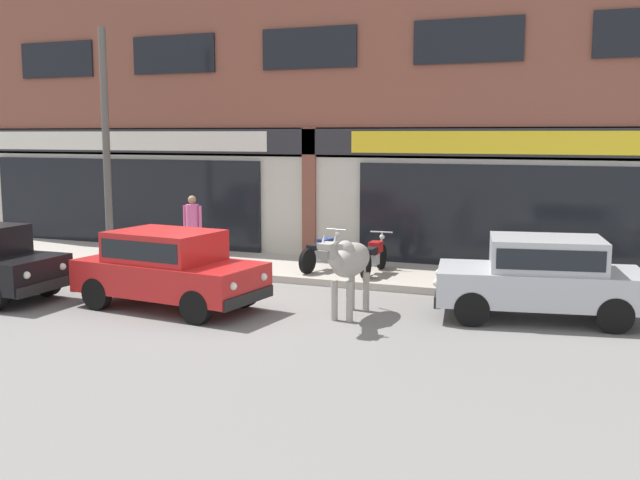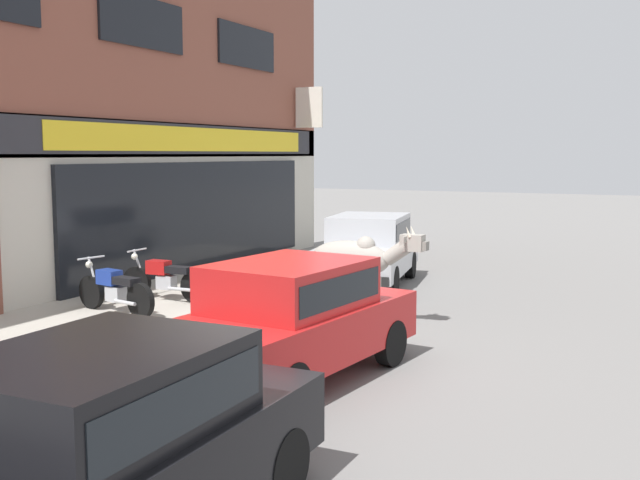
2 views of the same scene
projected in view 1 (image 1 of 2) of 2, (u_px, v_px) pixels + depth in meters
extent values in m
plane|color=slate|center=(210.00, 302.00, 14.57)|extent=(90.00, 90.00, 0.00)
cube|color=#A8A093|center=(287.00, 268.00, 17.86)|extent=(19.00, 2.80, 0.15)
cube|color=brown|center=(314.00, 31.00, 18.59)|extent=(23.00, 0.55, 6.22)
cube|color=beige|center=(314.00, 195.00, 19.16)|extent=(23.00, 0.55, 3.40)
cube|color=#28282D|center=(309.00, 142.00, 18.69)|extent=(22.08, 0.08, 0.64)
cube|color=black|center=(121.00, 202.00, 21.07)|extent=(8.74, 0.10, 2.40)
cube|color=silver|center=(119.00, 141.00, 20.81)|extent=(9.20, 0.05, 0.52)
cube|color=brown|center=(309.00, 195.00, 18.89)|extent=(0.36, 0.12, 3.40)
cube|color=black|center=(545.00, 219.00, 16.76)|extent=(8.74, 0.10, 2.40)
cube|color=yellow|center=(548.00, 143.00, 16.50)|extent=(9.20, 0.05, 0.52)
cube|color=black|center=(57.00, 60.00, 21.30)|extent=(2.50, 0.06, 1.00)
cube|color=black|center=(173.00, 54.00, 19.84)|extent=(2.50, 0.06, 1.00)
cube|color=black|center=(309.00, 48.00, 18.37)|extent=(2.50, 0.06, 1.00)
cube|color=black|center=(468.00, 41.00, 16.91)|extent=(2.50, 0.06, 1.00)
ellipsoid|color=#9E998E|center=(351.00, 260.00, 13.33)|extent=(0.53, 1.40, 0.60)
sphere|color=#9E998E|center=(345.00, 250.00, 13.04)|extent=(0.32, 0.32, 0.32)
cylinder|color=#9E998E|center=(350.00, 302.00, 12.97)|extent=(0.12, 0.12, 0.72)
cylinder|color=#9E998E|center=(334.00, 300.00, 13.08)|extent=(0.12, 0.12, 0.72)
cylinder|color=#9E998E|center=(366.00, 292.00, 13.76)|extent=(0.12, 0.12, 0.72)
cylinder|color=#9E998E|center=(352.00, 291.00, 13.87)|extent=(0.12, 0.12, 0.72)
cylinder|color=#9E998E|center=(334.00, 258.00, 12.56)|extent=(0.24, 0.47, 0.43)
cube|color=#9E998E|center=(328.00, 251.00, 12.30)|extent=(0.22, 0.36, 0.26)
cube|color=slate|center=(324.00, 255.00, 12.14)|extent=(0.16, 0.14, 0.14)
cone|color=beige|center=(335.00, 240.00, 12.27)|extent=(0.06, 0.11, 0.19)
cone|color=beige|center=(323.00, 239.00, 12.35)|extent=(0.06, 0.11, 0.19)
cube|color=#9E998E|center=(339.00, 247.00, 12.30)|extent=(0.14, 0.04, 0.10)
cube|color=#9E998E|center=(321.00, 246.00, 12.42)|extent=(0.14, 0.04, 0.10)
cylinder|color=#9E998E|center=(364.00, 265.00, 14.03)|extent=(0.04, 0.16, 0.60)
cylinder|color=black|center=(472.00, 309.00, 12.69)|extent=(0.62, 0.29, 0.60)
cylinder|color=black|center=(472.00, 292.00, 14.08)|extent=(0.62, 0.29, 0.60)
cylinder|color=black|center=(615.00, 315.00, 12.24)|extent=(0.62, 0.29, 0.60)
cylinder|color=black|center=(600.00, 297.00, 13.64)|extent=(0.62, 0.29, 0.60)
cube|color=#B2B5BA|center=(539.00, 286.00, 13.12)|extent=(3.74, 2.23, 0.60)
cube|color=#B2B5BA|center=(546.00, 253.00, 13.02)|extent=(2.14, 1.77, 0.56)
cube|color=black|center=(546.00, 253.00, 13.02)|extent=(1.99, 1.76, 0.35)
cube|color=black|center=(439.00, 294.00, 13.49)|extent=(0.40, 1.52, 0.20)
sphere|color=silver|center=(437.00, 283.00, 12.99)|extent=(0.14, 0.14, 0.14)
sphere|color=silver|center=(439.00, 273.00, 13.92)|extent=(0.14, 0.14, 0.14)
cube|color=red|center=(639.00, 279.00, 13.24)|extent=(0.06, 0.16, 0.14)
cylinder|color=black|center=(47.00, 281.00, 15.07)|extent=(0.60, 0.19, 0.60)
cube|color=black|center=(45.00, 286.00, 14.18)|extent=(0.14, 1.52, 0.20)
sphere|color=silver|center=(62.00, 267.00, 14.57)|extent=(0.14, 0.14, 0.14)
sphere|color=silver|center=(27.00, 275.00, 13.69)|extent=(0.14, 0.14, 0.14)
cylinder|color=black|center=(243.00, 292.00, 14.08)|extent=(0.62, 0.24, 0.60)
cylinder|color=black|center=(196.00, 307.00, 12.82)|extent=(0.62, 0.24, 0.60)
cylinder|color=black|center=(149.00, 280.00, 15.15)|extent=(0.62, 0.24, 0.60)
cylinder|color=black|center=(97.00, 294.00, 13.90)|extent=(0.62, 0.24, 0.60)
cube|color=red|center=(170.00, 277.00, 13.94)|extent=(3.65, 1.95, 0.60)
cube|color=red|center=(165.00, 246.00, 13.91)|extent=(2.04, 1.63, 0.56)
cube|color=black|center=(165.00, 246.00, 13.91)|extent=(1.89, 1.63, 0.35)
cube|color=black|center=(248.00, 298.00, 13.17)|extent=(0.28, 1.52, 0.20)
cube|color=black|center=(101.00, 280.00, 14.78)|extent=(0.28, 1.52, 0.20)
sphere|color=silver|center=(263.00, 277.00, 13.53)|extent=(0.14, 0.14, 0.14)
sphere|color=silver|center=(233.00, 286.00, 12.69)|extent=(0.14, 0.14, 0.14)
cube|color=red|center=(118.00, 260.00, 15.18)|extent=(0.05, 0.16, 0.14)
cube|color=red|center=(81.00, 268.00, 14.32)|extent=(0.05, 0.16, 0.14)
cylinder|color=black|center=(337.00, 254.00, 17.69)|extent=(0.20, 0.57, 0.56)
cylinder|color=black|center=(307.00, 261.00, 16.65)|extent=(0.20, 0.57, 0.56)
cube|color=#B2B5BA|center=(322.00, 256.00, 17.15)|extent=(0.25, 0.35, 0.24)
cube|color=navy|center=(326.00, 244.00, 17.25)|extent=(0.31, 0.44, 0.24)
cube|color=black|center=(316.00, 247.00, 16.91)|extent=(0.31, 0.55, 0.12)
cylinder|color=#B2B5BA|center=(335.00, 241.00, 17.60)|extent=(0.09, 0.27, 0.59)
cylinder|color=#B2B5BA|center=(336.00, 229.00, 17.59)|extent=(0.52, 0.13, 0.03)
sphere|color=silver|center=(338.00, 234.00, 17.66)|extent=(0.12, 0.12, 0.12)
cylinder|color=#B2B5BA|center=(309.00, 261.00, 16.92)|extent=(0.15, 0.48, 0.06)
cylinder|color=black|center=(381.00, 257.00, 17.25)|extent=(0.12, 0.56, 0.56)
cylinder|color=black|center=(366.00, 266.00, 16.09)|extent=(0.12, 0.56, 0.56)
cube|color=#B2B5BA|center=(374.00, 259.00, 16.64)|extent=(0.21, 0.33, 0.24)
cube|color=red|center=(376.00, 247.00, 16.75)|extent=(0.25, 0.41, 0.24)
cube|color=black|center=(371.00, 250.00, 16.39)|extent=(0.24, 0.53, 0.12)
cylinder|color=#B2B5BA|center=(381.00, 244.00, 17.15)|extent=(0.05, 0.27, 0.59)
cylinder|color=#B2B5BA|center=(381.00, 232.00, 17.15)|extent=(0.52, 0.05, 0.03)
sphere|color=silver|center=(382.00, 237.00, 17.22)|extent=(0.12, 0.12, 0.12)
cylinder|color=#B2B5BA|center=(364.00, 265.00, 16.36)|extent=(0.08, 0.48, 0.06)
cylinder|color=#2D2D33|center=(196.00, 244.00, 18.37)|extent=(0.11, 0.11, 0.82)
cylinder|color=#2D2D33|center=(190.00, 244.00, 18.43)|extent=(0.11, 0.11, 0.82)
cylinder|color=#DB5B93|center=(192.00, 216.00, 18.31)|extent=(0.32, 0.32, 0.56)
cylinder|color=#DB5B93|center=(200.00, 217.00, 18.24)|extent=(0.08, 0.08, 0.56)
cylinder|color=#DB5B93|center=(185.00, 217.00, 18.38)|extent=(0.08, 0.08, 0.56)
sphere|color=tan|center=(192.00, 200.00, 18.25)|extent=(0.20, 0.20, 0.20)
cylinder|color=#595651|center=(106.00, 146.00, 18.05)|extent=(0.18, 0.18, 5.60)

